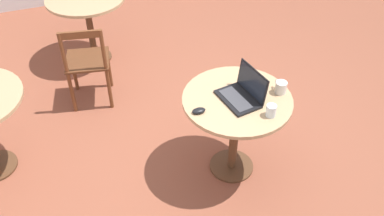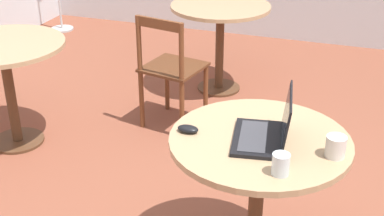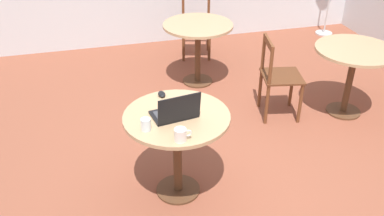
% 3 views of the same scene
% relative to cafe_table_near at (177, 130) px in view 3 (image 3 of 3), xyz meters
% --- Properties ---
extents(ground_plane, '(16.00, 16.00, 0.00)m').
position_rel_cafe_table_near_xyz_m(ground_plane, '(0.39, 0.14, -0.62)').
color(ground_plane, brown).
extents(cafe_table_near, '(0.83, 0.83, 0.76)m').
position_rel_cafe_table_near_xyz_m(cafe_table_near, '(0.00, 0.00, 0.00)').
color(cafe_table_near, '#51331E').
rests_on(cafe_table_near, ground_plane).
extents(cafe_table_mid, '(0.83, 0.83, 0.76)m').
position_rel_cafe_table_near_xyz_m(cafe_table_mid, '(2.07, 0.80, 0.00)').
color(cafe_table_mid, '#51331E').
rests_on(cafe_table_mid, ground_plane).
extents(cafe_table_far, '(0.83, 0.83, 0.76)m').
position_rel_cafe_table_near_xyz_m(cafe_table_far, '(0.69, 1.91, 0.00)').
color(cafe_table_far, '#51331E').
rests_on(cafe_table_far, ground_plane).
extents(chair_mid_left, '(0.47, 0.47, 0.88)m').
position_rel_cafe_table_near_xyz_m(chair_mid_left, '(1.30, 0.95, -0.17)').
color(chair_mid_left, brown).
rests_on(chair_mid_left, ground_plane).
extents(chair_far_back, '(0.49, 0.49, 0.88)m').
position_rel_cafe_table_near_xyz_m(chair_far_back, '(0.89, 2.73, -0.17)').
color(chair_far_back, brown).
rests_on(chair_far_back, ground_plane).
extents(laptop, '(0.37, 0.30, 0.23)m').
position_rel_cafe_table_near_xyz_m(laptop, '(-0.01, -0.03, 0.19)').
color(laptop, black).
rests_on(laptop, cafe_table_near).
extents(mouse, '(0.06, 0.10, 0.03)m').
position_rel_cafe_table_near_xyz_m(mouse, '(-0.05, 0.33, 0.16)').
color(mouse, black).
rests_on(mouse, cafe_table_near).
extents(mug, '(0.12, 0.09, 0.10)m').
position_rel_cafe_table_near_xyz_m(mug, '(-0.05, -0.33, 0.19)').
color(mug, silver).
rests_on(mug, cafe_table_near).
extents(drinking_glass, '(0.07, 0.07, 0.09)m').
position_rel_cafe_table_near_xyz_m(drinking_glass, '(-0.26, -0.14, 0.19)').
color(drinking_glass, silver).
rests_on(drinking_glass, cafe_table_near).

